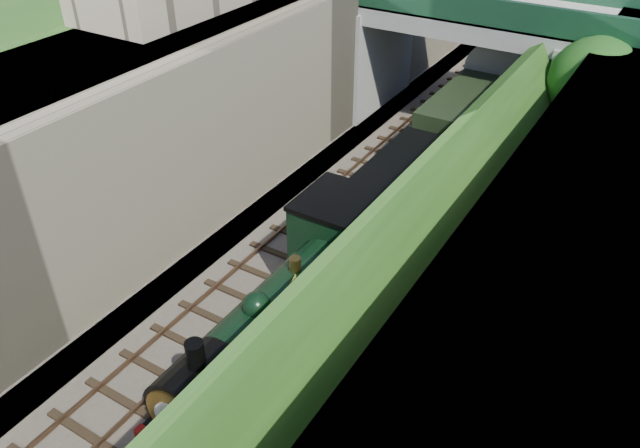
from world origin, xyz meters
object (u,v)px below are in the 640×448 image
(tree, at_px, (597,86))
(locomotive, at_px, (293,311))
(road_bridge, at_px, (498,54))
(tender, at_px, (403,202))

(tree, distance_m, locomotive, 15.66)
(locomotive, bearing_deg, road_bridge, 90.81)
(locomotive, height_order, tender, locomotive)
(tree, relative_size, tender, 1.10)
(tree, relative_size, locomotive, 0.65)
(locomotive, bearing_deg, tender, 90.00)
(road_bridge, relative_size, tender, 2.67)
(locomotive, relative_size, tender, 1.70)
(tree, bearing_deg, tender, -122.78)
(road_bridge, height_order, locomotive, road_bridge)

